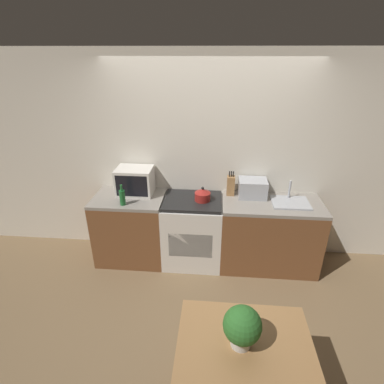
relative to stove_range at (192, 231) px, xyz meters
name	(u,v)px	position (x,y,z in m)	size (l,w,h in m)	color
ground_plane	(201,301)	(0.16, -0.74, -0.45)	(16.00, 16.00, 0.00)	brown
wall_back	(208,160)	(0.16, 0.34, 0.85)	(10.00, 0.06, 2.60)	silver
counter_left_run	(131,228)	(-0.81, 0.00, 0.00)	(0.88, 0.62, 0.90)	brown
counter_right_run	(269,234)	(0.97, 0.00, 0.00)	(1.21, 0.62, 0.90)	brown
stove_range	(192,231)	(0.00, 0.00, 0.00)	(0.74, 0.62, 0.90)	silver
kettle	(203,195)	(0.12, -0.01, 0.53)	(0.19, 0.19, 0.18)	maroon
microwave	(135,181)	(-0.74, 0.12, 0.62)	(0.45, 0.34, 0.34)	silver
bottle	(122,197)	(-0.81, -0.20, 0.55)	(0.07, 0.07, 0.26)	#1E662D
knife_block	(231,185)	(0.46, 0.18, 0.58)	(0.09, 0.10, 0.32)	#9E7042
toaster_oven	(253,188)	(0.73, 0.15, 0.56)	(0.34, 0.27, 0.22)	#ADAFB5
sink_basin	(290,202)	(1.17, 0.01, 0.47)	(0.44, 0.35, 0.24)	#ADAFB5
dining_table	(244,353)	(0.51, -1.84, 0.22)	(0.92, 0.68, 0.77)	#9E7042
potted_plant	(242,326)	(0.48, -1.86, 0.49)	(0.26, 0.26, 0.31)	beige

